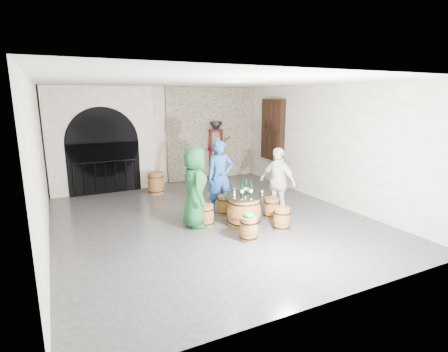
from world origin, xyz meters
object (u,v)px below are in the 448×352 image
wine_bottle_center (251,189)px  wine_bottle_right (246,187)px  barrel_stool_right (271,208)px  barrel_stool_near_right (282,219)px  corking_press (216,146)px  barrel_table (244,210)px  person_blue (220,177)px  barrel_stool_left (206,215)px  barrel_stool_near_left (249,229)px  wine_bottle_left (242,190)px  person_green (195,187)px  side_barrel (156,183)px  person_white (277,182)px  barrel_stool_far (225,205)px

wine_bottle_center → wine_bottle_right: bearing=94.5°
barrel_stool_right → wine_bottle_right: 0.97m
barrel_stool_right → barrel_stool_near_right: bearing=-107.6°
wine_bottle_center → corking_press: bearing=74.4°
barrel_table → person_blue: size_ratio=0.51×
wine_bottle_right → corking_press: bearing=73.5°
barrel_stool_left → person_blue: person_blue is taller
barrel_stool_near_left → wine_bottle_center: 1.04m
wine_bottle_left → wine_bottle_right: bearing=41.2°
corking_press → wine_bottle_right: bearing=-109.9°
person_green → person_blue: size_ratio=0.99×
barrel_stool_near_right → wine_bottle_left: wine_bottle_left is taller
side_barrel → wine_bottle_right: bearing=-70.8°
barrel_table → person_green: (-1.01, 0.44, 0.55)m
barrel_stool_left → person_white: (1.82, -0.17, 0.61)m
person_white → corking_press: corking_press is taller
wine_bottle_right → barrel_stool_right: bearing=3.0°
person_blue → wine_bottle_right: (0.18, -0.96, -0.06)m
person_white → wine_bottle_center: person_white is taller
barrel_stool_far → person_green: bearing=-156.0°
corking_press → barrel_stool_right: bearing=-100.4°
barrel_table → wine_bottle_left: bearing=-147.4°
barrel_stool_far → person_white: person_white is taller
wine_bottle_right → person_green: bearing=163.3°
person_green → side_barrel: (-0.06, 3.04, -0.58)m
barrel_table → person_white: bearing=9.9°
barrel_stool_right → side_barrel: size_ratio=0.74×
barrel_stool_near_left → wine_bottle_center: wine_bottle_center is taller
barrel_stool_right → barrel_stool_near_left: (-1.20, -0.95, 0.00)m
barrel_stool_far → corking_press: corking_press is taller
barrel_stool_left → wine_bottle_center: bearing=-26.1°
barrel_stool_left → wine_bottle_left: bearing=-29.5°
barrel_stool_far → barrel_stool_near_left: bearing=-99.5°
person_blue → barrel_stool_left: bearing=-125.6°
wine_bottle_center → corking_press: size_ratio=0.16×
wine_bottle_left → wine_bottle_center: same height
barrel_stool_far → person_green: person_green is taller
barrel_stool_left → wine_bottle_right: (0.90, -0.24, 0.61)m
barrel_stool_far → person_green: 1.23m
barrel_stool_far → person_blue: (-0.02, 0.21, 0.68)m
person_white → wine_bottle_left: size_ratio=5.26×
barrel_stool_near_left → person_blue: (0.26, 1.87, 0.68)m
wine_bottle_center → corking_press: corking_press is taller
barrel_stool_right → person_white: 0.63m
barrel_stool_near_right → person_green: 2.05m
person_green → wine_bottle_center: person_green is taller
person_blue → person_white: 1.42m
barrel_table → barrel_stool_near_right: size_ratio=1.90×
barrel_table → wine_bottle_right: 0.52m
barrel_table → side_barrel: bearing=107.1°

